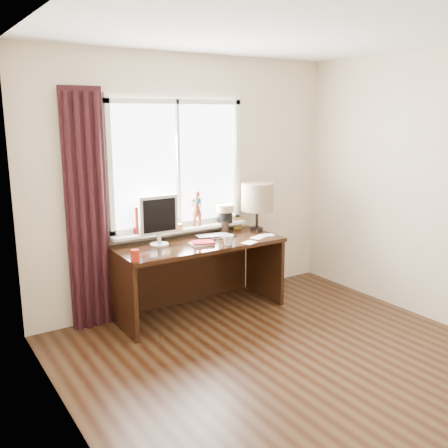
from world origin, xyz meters
TOP-DOWN VIEW (x-y plane):
  - floor at (0.00, 0.00)m, footprint 3.50×4.00m
  - ceiling at (0.00, 0.00)m, footprint 3.50×4.00m
  - wall_back at (0.00, 2.00)m, footprint 3.50×0.00m
  - wall_left at (-1.75, 0.00)m, footprint 0.00×4.00m
  - laptop at (0.12, 1.73)m, footprint 0.38×0.28m
  - mug at (0.08, 1.37)m, footprint 0.15×0.14m
  - red_cup at (-0.90, 1.37)m, footprint 0.08×0.08m
  - window at (-0.14, 1.95)m, footprint 1.52×0.22m
  - curtain at (-1.13, 1.91)m, footprint 0.38×0.09m
  - desk at (-0.10, 1.73)m, footprint 1.70×0.70m
  - monitor at (-0.49, 1.74)m, footprint 0.40×0.18m
  - notebook_stack at (-0.13, 1.53)m, footprint 0.25×0.21m
  - brush_holder at (0.33, 1.83)m, footprint 0.09×0.09m
  - icon_frame at (0.55, 1.90)m, footprint 0.10×0.03m
  - table_lamp at (0.70, 1.74)m, footprint 0.35×0.35m
  - loose_papers at (0.49, 1.43)m, footprint 0.51×0.30m
  - desk_cables at (0.17, 1.59)m, footprint 0.39×0.29m

SIDE VIEW (x-z plane):
  - floor at x=0.00m, z-range 0.00..0.00m
  - desk at x=-0.10m, z-range 0.13..0.88m
  - loose_papers at x=0.49m, z-range 0.75..0.75m
  - desk_cables at x=0.17m, z-range 0.75..0.76m
  - laptop at x=0.12m, z-range 0.75..0.78m
  - notebook_stack at x=-0.13m, z-range 0.75..0.78m
  - red_cup at x=-0.90m, z-range 0.75..0.85m
  - mug at x=0.08m, z-range 0.75..0.86m
  - brush_holder at x=0.33m, z-range 0.69..0.94m
  - icon_frame at x=0.55m, z-range 0.75..0.88m
  - monitor at x=-0.49m, z-range 0.78..1.27m
  - table_lamp at x=0.70m, z-range 0.85..1.37m
  - curtain at x=-1.13m, z-range -0.01..2.24m
  - window at x=-0.14m, z-range 0.60..2.00m
  - wall_back at x=0.00m, z-range 0.00..2.60m
  - wall_left at x=-1.75m, z-range 0.00..2.60m
  - ceiling at x=0.00m, z-range 2.60..2.60m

